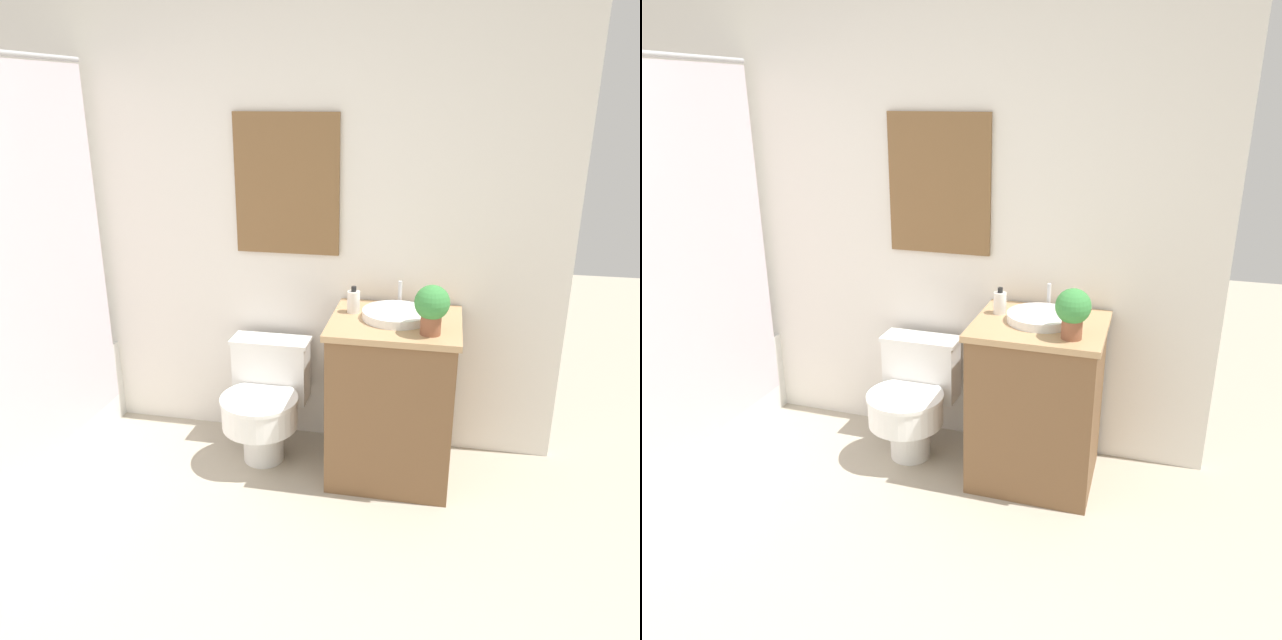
% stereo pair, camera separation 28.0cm
% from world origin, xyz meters
% --- Properties ---
extents(wall_back, '(3.60, 0.07, 2.50)m').
position_xyz_m(wall_back, '(0.01, 2.26, 1.25)').
color(wall_back, white).
rests_on(wall_back, ground_plane).
extents(shower_area, '(0.68, 1.47, 1.98)m').
position_xyz_m(shower_area, '(-0.94, 1.50, 0.28)').
color(shower_area, white).
rests_on(shower_area, ground_plane).
extents(toilet, '(0.41, 0.52, 0.61)m').
position_xyz_m(toilet, '(0.33, 1.97, 0.32)').
color(toilet, white).
rests_on(toilet, ground_plane).
extents(vanity, '(0.61, 0.55, 0.82)m').
position_xyz_m(vanity, '(0.99, 1.94, 0.41)').
color(vanity, brown).
rests_on(vanity, ground_plane).
extents(sink, '(0.32, 0.36, 0.13)m').
position_xyz_m(sink, '(0.99, 1.97, 0.84)').
color(sink, white).
rests_on(sink, vanity).
extents(soap_bottle, '(0.06, 0.06, 0.13)m').
position_xyz_m(soap_bottle, '(0.78, 2.01, 0.87)').
color(soap_bottle, silver).
rests_on(soap_bottle, vanity).
extents(potted_plant, '(0.15, 0.15, 0.22)m').
position_xyz_m(potted_plant, '(1.15, 1.79, 0.95)').
color(potted_plant, brown).
rests_on(potted_plant, vanity).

